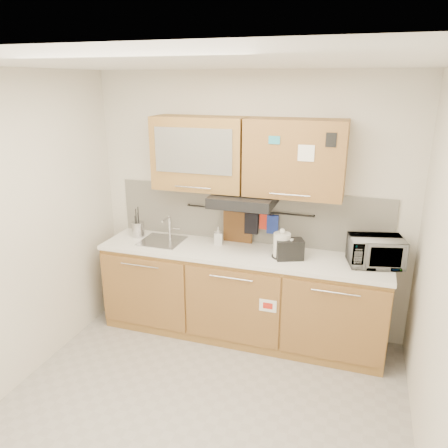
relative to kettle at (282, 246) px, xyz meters
The scene contains 21 objects.
floor 1.61m from the kettle, 108.99° to the right, with size 3.20×3.20×0.00m, color #9E9993.
ceiling 2.00m from the kettle, 108.99° to the right, with size 3.20×3.20×0.00m, color white.
wall_back 0.58m from the kettle, 140.74° to the left, with size 3.20×3.20×0.00m, color silver.
wall_left 2.34m from the kettle, 149.69° to the right, with size 3.00×3.00×0.00m, color silver.
wall_right 1.70m from the kettle, 44.36° to the right, with size 3.00×3.00×0.00m, color silver.
base_cabinet 0.75m from the kettle, behind, with size 2.80×0.64×0.88m.
countertop 0.42m from the kettle, behind, with size 2.82×0.62×0.04m, color white.
backsplash 0.54m from the kettle, 141.78° to the left, with size 2.80×0.02×0.56m, color silver.
upper_cabinets 0.91m from the kettle, 159.53° to the left, with size 1.82×0.37×0.70m.
range_hood 0.56m from the kettle, 168.87° to the left, with size 0.60×0.46×0.10m, color black.
sink 1.26m from the kettle, behind, with size 0.42×0.40×0.26m.
utensil_rail 0.54m from the kettle, 145.27° to the left, with size 0.02×0.02×1.30m, color black.
utensil_crock 1.56m from the kettle, behind, with size 0.15×0.15×0.32m.
kettle is the anchor object (origin of this frame).
toaster 0.08m from the kettle, 14.33° to the right, with size 0.29×0.23×0.19m.
microwave 0.83m from the kettle, ahead, with size 0.47×0.32×0.26m, color #999999.
soap_bottle 0.69m from the kettle, 167.98° to the left, with size 0.08×0.08×0.18m, color #999999.
cutting_board 0.57m from the kettle, 152.45° to the left, with size 0.30×0.02×0.37m, color brown.
oven_mitt 0.32m from the kettle, 119.33° to the left, with size 0.11×0.03×0.19m, color navy.
dark_pouch 0.46m from the kettle, 144.02° to the left, with size 0.14×0.04×0.21m, color black.
pot_holder 0.37m from the kettle, 129.47° to the left, with size 0.12×0.02×0.15m, color red.
Camera 1 is at (1.06, -2.61, 2.50)m, focal length 35.00 mm.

